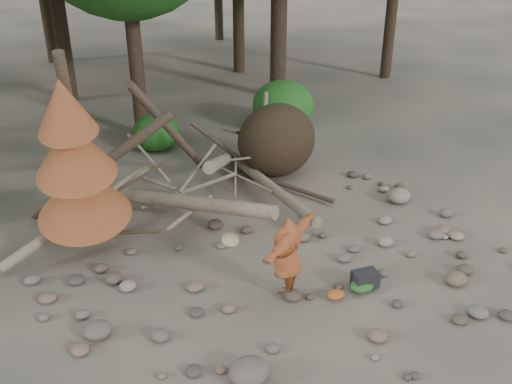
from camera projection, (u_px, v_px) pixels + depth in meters
ground at (308, 281)px, 11.20m from camera, size 120.00×120.00×0.00m
deadfall_pile at (261, 147)px, 14.89m from camera, size 8.55×5.24×3.30m
dead_conifer at (76, 165)px, 11.02m from camera, size 2.06×2.16×4.35m
bush_mid at (156, 132)px, 16.97m from camera, size 1.40×1.40×1.12m
bush_right at (283, 105)px, 18.52m from camera, size 2.00×2.00×1.60m
frisbee_thrower at (286, 256)px, 10.38m from camera, size 2.48×1.32×1.78m
backpack at (365, 282)px, 10.91m from camera, size 0.55×0.45×0.32m
cloth_green at (362, 287)px, 10.86m from camera, size 0.49×0.41×0.18m
cloth_orange at (336, 296)px, 10.65m from camera, size 0.34×0.28×0.13m
boulder_front_left at (249, 371)px, 8.76m from camera, size 0.64×0.58×0.38m
boulder_front_right at (456, 279)px, 11.05m from camera, size 0.43×0.39×0.26m
boulder_mid_right at (399, 196)px, 14.10m from camera, size 0.59×0.53×0.36m
boulder_mid_left at (98, 330)px, 9.68m from camera, size 0.48×0.44×0.29m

